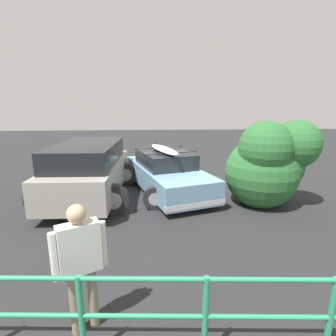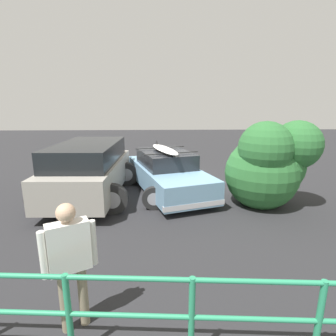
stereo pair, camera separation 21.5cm
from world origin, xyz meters
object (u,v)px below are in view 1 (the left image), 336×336
at_px(person_bystander, 80,258).
at_px(bush_near_left, 269,164).
at_px(sedan_car, 166,173).
at_px(suv_car, 89,170).

bearing_deg(person_bystander, bush_near_left, -135.60).
relative_size(sedan_car, suv_car, 1.05).
height_order(suv_car, bush_near_left, bush_near_left).
distance_m(suv_car, bush_near_left, 5.33).
xyz_separation_m(suv_car, bush_near_left, (-5.25, 0.87, 0.31)).
distance_m(sedan_car, bush_near_left, 3.21).
xyz_separation_m(suv_car, person_bystander, (-1.02, 5.00, 0.13)).
distance_m(suv_car, person_bystander, 5.11).
relative_size(person_bystander, bush_near_left, 0.67).
xyz_separation_m(person_bystander, bush_near_left, (-4.22, -4.14, 0.18)).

